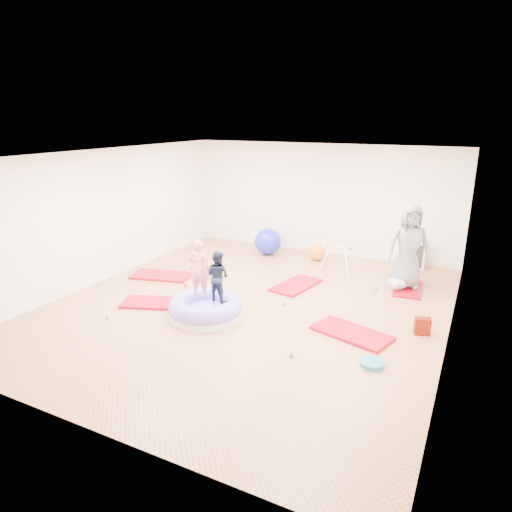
% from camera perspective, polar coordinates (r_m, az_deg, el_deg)
% --- Properties ---
extents(room, '(7.01, 8.01, 2.81)m').
position_cam_1_polar(room, '(8.26, -0.93, 2.77)').
color(room, tan).
rests_on(room, ground).
extents(gym_mat_front_left, '(1.34, 0.99, 0.05)m').
position_cam_1_polar(gym_mat_front_left, '(8.98, -12.59, -5.72)').
color(gym_mat_front_left, '#B4082B').
rests_on(gym_mat_front_left, ground).
extents(gym_mat_mid_left, '(1.40, 0.94, 0.05)m').
position_cam_1_polar(gym_mat_mid_left, '(10.43, -11.77, -2.41)').
color(gym_mat_mid_left, '#B4082B').
rests_on(gym_mat_mid_left, ground).
extents(gym_mat_center_back, '(0.82, 1.31, 0.05)m').
position_cam_1_polar(gym_mat_center_back, '(9.69, 5.06, -3.64)').
color(gym_mat_center_back, '#B4082B').
rests_on(gym_mat_center_back, ground).
extents(gym_mat_right, '(1.40, 0.96, 0.05)m').
position_cam_1_polar(gym_mat_right, '(7.77, 11.85, -9.40)').
color(gym_mat_right, '#B4082B').
rests_on(gym_mat_right, ground).
extents(gym_mat_rear_right, '(0.62, 1.12, 0.04)m').
position_cam_1_polar(gym_mat_rear_right, '(9.98, 18.50, -3.89)').
color(gym_mat_rear_right, '#B4082B').
rests_on(gym_mat_rear_right, ground).
extents(inflatable_cushion, '(1.33, 1.33, 0.42)m').
position_cam_1_polar(inflatable_cushion, '(8.22, -6.29, -6.55)').
color(inflatable_cushion, silver).
rests_on(inflatable_cushion, ground).
extents(child_pink, '(0.42, 0.31, 1.05)m').
position_cam_1_polar(child_pink, '(8.13, -7.15, -1.21)').
color(child_pink, pink).
rests_on(child_pink, inflatable_cushion).
extents(child_navy, '(0.48, 0.39, 0.90)m').
position_cam_1_polar(child_navy, '(7.93, -4.82, -2.20)').
color(child_navy, '#151F35').
rests_on(child_navy, inflatable_cushion).
extents(adult_caregiver, '(1.01, 0.87, 1.74)m').
position_cam_1_polar(adult_caregiver, '(9.76, 18.54, 1.17)').
color(adult_caregiver, slate).
rests_on(adult_caregiver, gym_mat_rear_right).
extents(infant, '(0.39, 0.40, 0.23)m').
position_cam_1_polar(infant, '(9.77, 17.20, -3.33)').
color(infant, '#A0C6F3').
rests_on(infant, gym_mat_rear_right).
extents(ball_pit_balls, '(4.24, 3.65, 0.07)m').
position_cam_1_polar(ball_pit_balls, '(9.08, -4.02, -5.02)').
color(ball_pit_balls, '#1C26C6').
rests_on(ball_pit_balls, ground).
extents(exercise_ball_blue, '(0.68, 0.68, 0.68)m').
position_cam_1_polar(exercise_ball_blue, '(11.76, 1.50, 1.81)').
color(exercise_ball_blue, '#1C26C6').
rests_on(exercise_ball_blue, ground).
extents(exercise_ball_orange, '(0.41, 0.41, 0.41)m').
position_cam_1_polar(exercise_ball_orange, '(11.43, 7.65, 0.49)').
color(exercise_ball_orange, orange).
rests_on(exercise_ball_orange, ground).
extents(infant_play_gym, '(0.72, 0.68, 0.55)m').
position_cam_1_polar(infant_play_gym, '(10.80, 10.28, 0.26)').
color(infant_play_gym, white).
rests_on(infant_play_gym, ground).
extents(cube_shelf, '(0.64, 0.31, 0.64)m').
position_cam_1_polar(cube_shelf, '(11.41, 18.87, 0.25)').
color(cube_shelf, white).
rests_on(cube_shelf, ground).
extents(balance_disc, '(0.34, 0.34, 0.08)m').
position_cam_1_polar(balance_disc, '(6.94, 14.26, -12.91)').
color(balance_disc, teal).
rests_on(balance_disc, ground).
extents(backpack, '(0.28, 0.22, 0.29)m').
position_cam_1_polar(backpack, '(8.05, 20.08, -8.24)').
color(backpack, '#A51A01').
rests_on(backpack, ground).
extents(yellow_toy, '(0.22, 0.22, 0.03)m').
position_cam_1_polar(yellow_toy, '(8.81, -12.24, -6.22)').
color(yellow_toy, '#EFF530').
rests_on(yellow_toy, ground).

